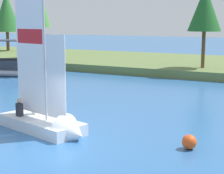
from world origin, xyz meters
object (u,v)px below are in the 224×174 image
Objects in this scene: sailboat at (51,121)px; shoreline_tree_centre at (205,9)px; channel_buoy at (189,142)px; shoreline_tree_left at (6,12)px; pontoon_boat at (13,67)px; shoreline_tree_midleft at (37,3)px.

shoreline_tree_centre is at bearing 102.36° from sailboat.
shoreline_tree_centre reaches higher than sailboat.
sailboat is 12.44× the size of channel_buoy.
pontoon_boat is at bearing -45.22° from shoreline_tree_left.
shoreline_tree_midleft is 1.24× the size of shoreline_tree_centre.
shoreline_tree_left reaches higher than sailboat.
shoreline_tree_centre is at bearing 104.25° from channel_buoy.
shoreline_tree_left is at bearing 166.79° from shoreline_tree_centre.
shoreline_tree_centre is (17.25, -0.41, -0.86)m from shoreline_tree_midleft.
sailboat is (26.38, -25.35, -5.08)m from shoreline_tree_left.
shoreline_tree_centre is at bearing -13.21° from shoreline_tree_left.
sailboat is (-0.78, -18.97, -4.92)m from shoreline_tree_centre.
pontoon_boat is 13.05× the size of channel_buoy.
shoreline_tree_midleft is at bearing -31.03° from shoreline_tree_left.
shoreline_tree_left reaches higher than shoreline_tree_centre.
sailboat is 0.95× the size of pontoon_boat.
shoreline_tree_midleft is 9.88m from pontoon_boat.
channel_buoy is (31.80, -24.63, -5.30)m from shoreline_tree_left.
sailboat is 17.73m from pontoon_boat.
pontoon_boat is at bearing -153.19° from shoreline_tree_centre.
channel_buoy is (21.88, -18.67, -6.00)m from shoreline_tree_midleft.
pontoon_boat is at bearing 148.73° from channel_buoy.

